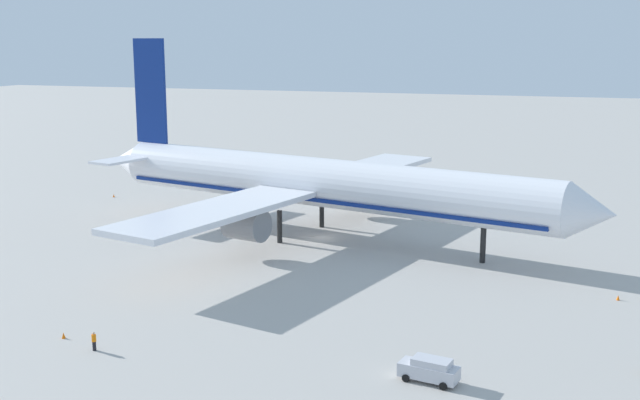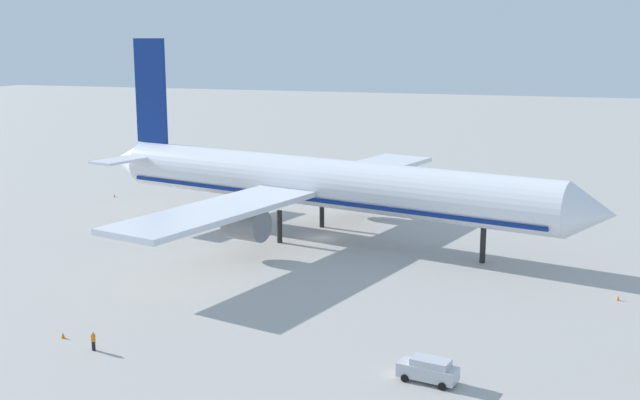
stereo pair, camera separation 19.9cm
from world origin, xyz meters
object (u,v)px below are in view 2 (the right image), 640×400
airliner (314,183)px  traffic_cone_2 (618,298)px  traffic_cone_0 (63,335)px  traffic_cone_1 (114,196)px  ground_worker_2 (93,341)px  service_van (428,370)px

airliner → traffic_cone_2: 42.63m
traffic_cone_0 → traffic_cone_1: bearing=119.7°
ground_worker_2 → traffic_cone_0: size_ratio=3.08×
airliner → service_van: 48.50m
traffic_cone_1 → traffic_cone_2: 86.46m
ground_worker_2 → traffic_cone_0: (-4.35, 1.52, -0.58)m
airliner → service_van: (24.32, -41.46, -6.49)m
ground_worker_2 → traffic_cone_1: (-37.34, 59.42, -0.58)m
traffic_cone_2 → ground_worker_2: bearing=-146.2°
traffic_cone_1 → traffic_cone_2: bearing=-20.4°
airliner → ground_worker_2: airliner is taller
traffic_cone_0 → traffic_cone_1: (-32.99, 57.90, 0.00)m
traffic_cone_0 → traffic_cone_2: size_ratio=1.00×
traffic_cone_1 → traffic_cone_0: bearing=-60.3°
traffic_cone_0 → traffic_cone_2: bearing=30.0°
service_van → traffic_cone_1: 86.91m
airliner → traffic_cone_1: bearing=160.6°
airliner → traffic_cone_1: airliner is taller
traffic_cone_0 → ground_worker_2: bearing=-19.3°
airliner → traffic_cone_2: (39.10, -15.35, -7.25)m
ground_worker_2 → traffic_cone_2: 52.62m
traffic_cone_1 → service_van: bearing=-40.3°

